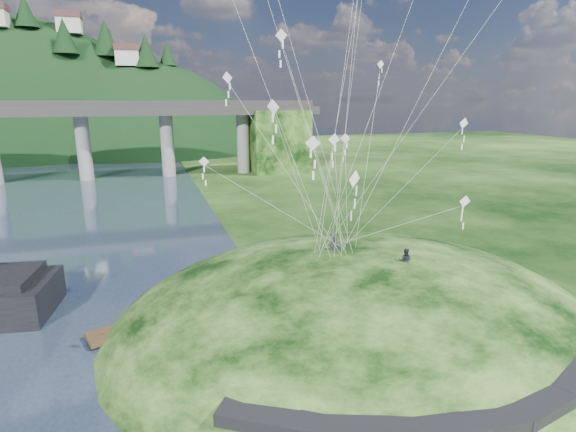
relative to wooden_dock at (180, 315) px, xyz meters
name	(u,v)px	position (x,y,z in m)	size (l,w,h in m)	color
ground	(256,355)	(4.05, -6.06, -0.39)	(320.00, 320.00, 0.00)	black
grass_hill	(358,340)	(12.05, -4.06, -1.89)	(36.00, 32.00, 13.00)	black
footpath	(467,399)	(11.52, -15.80, 1.70)	(22.29, 5.84, 0.83)	black
bridge	(22,130)	(-22.40, 64.01, 9.32)	(160.00, 11.00, 15.00)	#2D2B2B
far_ridge	(8,181)	(-39.53, 116.11, -7.82)	(153.00, 70.00, 94.50)	black
wooden_dock	(180,315)	(0.00, 0.00, 0.00)	(12.28, 5.57, 0.88)	#3B2A18
kite_flyers	(375,243)	(12.78, -4.46, 5.45)	(4.55, 4.18, 2.02)	#242730
kite_swarm	(353,38)	(10.92, -3.86, 18.34)	(19.04, 16.69, 20.08)	white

